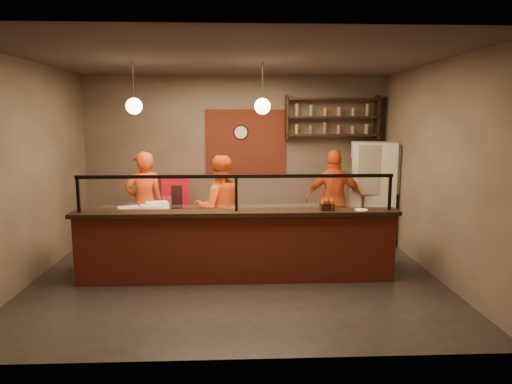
{
  "coord_description": "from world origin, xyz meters",
  "views": [
    {
      "loc": [
        0.0,
        -6.71,
        2.36
      ],
      "look_at": [
        0.31,
        0.3,
        1.24
      ],
      "focal_mm": 32.0,
      "sensor_mm": 36.0,
      "label": 1
    }
  ],
  "objects_px": {
    "cook_mid": "(220,208)",
    "pizza_dough": "(222,214)",
    "red_cooler": "(174,208)",
    "cook_right": "(334,200)",
    "pepper_mill": "(363,202)",
    "wall_clock": "(241,132)",
    "cook_left": "(144,203)",
    "fridge": "(372,193)",
    "condiment_caddy": "(327,207)"
  },
  "relations": [
    {
      "from": "fridge",
      "to": "pepper_mill",
      "type": "bearing_deg",
      "value": -98.31
    },
    {
      "from": "cook_mid",
      "to": "wall_clock",
      "type": "bearing_deg",
      "value": -113.74
    },
    {
      "from": "red_cooler",
      "to": "pizza_dough",
      "type": "relative_size",
      "value": 2.42
    },
    {
      "from": "cook_right",
      "to": "pizza_dough",
      "type": "bearing_deg",
      "value": 33.46
    },
    {
      "from": "red_cooler",
      "to": "pizza_dough",
      "type": "distance_m",
      "value": 2.2
    },
    {
      "from": "condiment_caddy",
      "to": "pepper_mill",
      "type": "relative_size",
      "value": 0.92
    },
    {
      "from": "cook_left",
      "to": "pizza_dough",
      "type": "bearing_deg",
      "value": 123.67
    },
    {
      "from": "wall_clock",
      "to": "cook_left",
      "type": "bearing_deg",
      "value": -143.5
    },
    {
      "from": "red_cooler",
      "to": "condiment_caddy",
      "type": "bearing_deg",
      "value": -59.31
    },
    {
      "from": "fridge",
      "to": "pepper_mill",
      "type": "xyz_separation_m",
      "value": [
        -0.75,
        -2.04,
        0.19
      ]
    },
    {
      "from": "wall_clock",
      "to": "pepper_mill",
      "type": "bearing_deg",
      "value": -57.14
    },
    {
      "from": "cook_mid",
      "to": "red_cooler",
      "type": "distance_m",
      "value": 1.62
    },
    {
      "from": "cook_right",
      "to": "pepper_mill",
      "type": "height_order",
      "value": "cook_right"
    },
    {
      "from": "cook_left",
      "to": "fridge",
      "type": "xyz_separation_m",
      "value": [
        4.21,
        0.6,
        0.06
      ]
    },
    {
      "from": "condiment_caddy",
      "to": "pepper_mill",
      "type": "distance_m",
      "value": 0.54
    },
    {
      "from": "wall_clock",
      "to": "cook_right",
      "type": "relative_size",
      "value": 0.17
    },
    {
      "from": "fridge",
      "to": "cook_right",
      "type": "bearing_deg",
      "value": -142.39
    },
    {
      "from": "wall_clock",
      "to": "red_cooler",
      "type": "distance_m",
      "value": 2.0
    },
    {
      "from": "wall_clock",
      "to": "cook_right",
      "type": "height_order",
      "value": "wall_clock"
    },
    {
      "from": "red_cooler",
      "to": "cook_mid",
      "type": "bearing_deg",
      "value": -69.06
    },
    {
      "from": "wall_clock",
      "to": "pepper_mill",
      "type": "relative_size",
      "value": 1.48
    },
    {
      "from": "cook_right",
      "to": "pepper_mill",
      "type": "xyz_separation_m",
      "value": [
        0.05,
        -1.65,
        0.25
      ]
    },
    {
      "from": "cook_mid",
      "to": "pepper_mill",
      "type": "relative_size",
      "value": 8.75
    },
    {
      "from": "cook_left",
      "to": "pizza_dough",
      "type": "relative_size",
      "value": 3.51
    },
    {
      "from": "wall_clock",
      "to": "cook_right",
      "type": "xyz_separation_m",
      "value": [
        1.69,
        -1.05,
        -1.19
      ]
    },
    {
      "from": "condiment_caddy",
      "to": "pepper_mill",
      "type": "xyz_separation_m",
      "value": [
        0.54,
        0.06,
        0.05
      ]
    },
    {
      "from": "red_cooler",
      "to": "pepper_mill",
      "type": "xyz_separation_m",
      "value": [
        3.06,
        -2.39,
        0.53
      ]
    },
    {
      "from": "cook_mid",
      "to": "red_cooler",
      "type": "relative_size",
      "value": 1.41
    },
    {
      "from": "red_cooler",
      "to": "fridge",
      "type": "bearing_deg",
      "value": -20.38
    },
    {
      "from": "cook_right",
      "to": "pizza_dough",
      "type": "height_order",
      "value": "cook_right"
    },
    {
      "from": "cook_left",
      "to": "condiment_caddy",
      "type": "distance_m",
      "value": 3.29
    },
    {
      "from": "cook_left",
      "to": "condiment_caddy",
      "type": "xyz_separation_m",
      "value": [
        2.92,
        -1.5,
        0.21
      ]
    },
    {
      "from": "wall_clock",
      "to": "cook_mid",
      "type": "distance_m",
      "value": 2.05
    },
    {
      "from": "cook_right",
      "to": "red_cooler",
      "type": "distance_m",
      "value": 3.11
    },
    {
      "from": "pepper_mill",
      "to": "condiment_caddy",
      "type": "bearing_deg",
      "value": -173.54
    },
    {
      "from": "cook_left",
      "to": "pepper_mill",
      "type": "bearing_deg",
      "value": 136.46
    },
    {
      "from": "fridge",
      "to": "pizza_dough",
      "type": "height_order",
      "value": "fridge"
    },
    {
      "from": "wall_clock",
      "to": "cook_right",
      "type": "distance_m",
      "value": 2.32
    },
    {
      "from": "pizza_dough",
      "to": "pepper_mill",
      "type": "height_order",
      "value": "pepper_mill"
    },
    {
      "from": "cook_mid",
      "to": "cook_left",
      "type": "bearing_deg",
      "value": -24.6
    },
    {
      "from": "fridge",
      "to": "red_cooler",
      "type": "bearing_deg",
      "value": -173.27
    },
    {
      "from": "red_cooler",
      "to": "pizza_dough",
      "type": "height_order",
      "value": "red_cooler"
    },
    {
      "from": "wall_clock",
      "to": "condiment_caddy",
      "type": "xyz_separation_m",
      "value": [
        1.21,
        -2.76,
        -0.99
      ]
    },
    {
      "from": "cook_left",
      "to": "cook_mid",
      "type": "height_order",
      "value": "cook_left"
    },
    {
      "from": "cook_mid",
      "to": "red_cooler",
      "type": "xyz_separation_m",
      "value": [
        -0.94,
        1.29,
        -0.26
      ]
    },
    {
      "from": "cook_left",
      "to": "pizza_dough",
      "type": "xyz_separation_m",
      "value": [
        1.39,
        -0.99,
        -0.0
      ]
    },
    {
      "from": "cook_mid",
      "to": "pizza_dough",
      "type": "relative_size",
      "value": 3.42
    },
    {
      "from": "cook_left",
      "to": "condiment_caddy",
      "type": "height_order",
      "value": "cook_left"
    },
    {
      "from": "cook_left",
      "to": "cook_mid",
      "type": "bearing_deg",
      "value": 144.9
    },
    {
      "from": "cook_right",
      "to": "fridge",
      "type": "relative_size",
      "value": 0.94
    }
  ]
}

